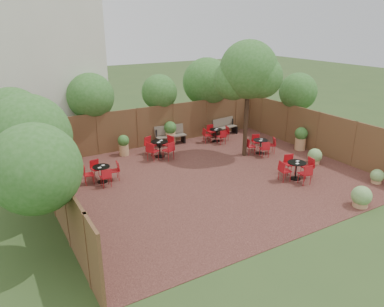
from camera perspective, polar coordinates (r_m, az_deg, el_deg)
ground at (r=14.99m, az=2.88°, el=-3.77°), size 80.00×80.00×0.00m
courtyard_paving at (r=14.99m, az=2.88°, el=-3.74°), size 12.00×10.00×0.02m
fence_back at (r=18.79m, az=-5.49°, el=4.33°), size 12.00×0.08×2.00m
fence_left at (r=12.58m, az=-20.62°, el=-4.95°), size 0.08×10.00×2.00m
fence_right at (r=18.47m, az=18.71°, el=3.08°), size 0.08×10.00×2.00m
neighbour_building at (r=19.78m, az=-21.88°, el=12.67°), size 5.00×4.00×8.00m
overhang_foliage at (r=15.54m, az=-9.27°, el=7.33°), size 15.37×10.74×2.66m
courtyard_tree at (r=16.66m, az=8.68°, el=12.10°), size 2.72×2.62×5.24m
park_bench_left at (r=18.84m, az=-3.38°, el=2.91°), size 1.61×0.63×0.97m
park_bench_right at (r=20.53m, az=4.98°, el=4.21°), size 1.52×0.67×0.91m
bistro_tables at (r=16.56m, az=2.51°, el=0.15°), size 8.90×7.09×0.86m
planters at (r=17.49m, az=-3.46°, el=1.90°), size 11.91×4.69×1.17m
low_shrubs at (r=15.42m, az=22.58°, el=-3.27°), size 2.84×4.29×0.73m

